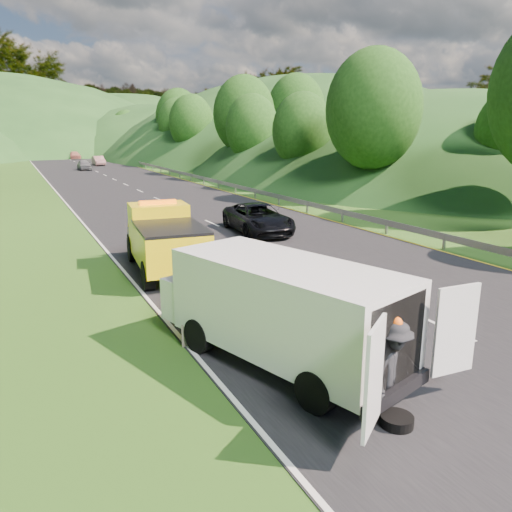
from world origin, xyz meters
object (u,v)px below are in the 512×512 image
woman (206,333)px  worker (389,416)px  white_van (280,307)px  spare_tire (396,426)px  passing_suv (258,233)px  child (230,327)px  suitcase (189,335)px  tow_truck (164,239)px

woman → worker: (1.74, -5.46, 0.00)m
white_van → spare_tire: size_ratio=12.25×
white_van → woman: 3.03m
passing_suv → child: bearing=-114.5°
worker → suitcase: 5.44m
white_van → worker: bearing=-91.7°
suitcase → spare_tire: 5.69m
woman → spare_tire: (1.64, -5.79, 0.00)m
child → passing_suv: 13.39m
suitcase → worker: bearing=-63.4°
woman → passing_suv: (7.39, 11.67, 0.00)m
child → worker: worker is taller
tow_truck → white_van: 8.99m
child → worker: 5.61m
worker → white_van: bearing=79.7°
tow_truck → suitcase: 7.30m
woman → spare_tire: 6.01m
spare_tire → suitcase: bearing=114.2°
suitcase → spare_tire: suitcase is taller
passing_suv → woman: bearing=-117.0°
white_van → passing_suv: white_van is taller
child → spare_tire: bearing=-45.4°
white_van → woman: bearing=93.2°
white_van → child: (-0.19, 2.56, -1.43)m
child → passing_suv: size_ratio=0.18×
tow_truck → passing_suv: size_ratio=1.15×
tow_truck → child: tow_truck is taller
white_van → child: size_ratio=7.49×
white_van → suitcase: white_van is taller
tow_truck → passing_suv: 8.53m
white_van → passing_suv: 15.64m
worker → suitcase: (-2.43, 4.86, 0.30)m
spare_tire → passing_suv: 18.38m
tow_truck → spare_tire: (0.89, -12.27, -1.30)m
spare_tire → white_van: bearing=102.2°
spare_tire → worker: bearing=72.0°
worker → passing_suv: worker is taller
woman → worker: worker is taller
woman → child: bearing=-98.2°
white_van → spare_tire: 3.65m
tow_truck → worker: bearing=-79.6°
spare_tire → passing_suv: passing_suv is taller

